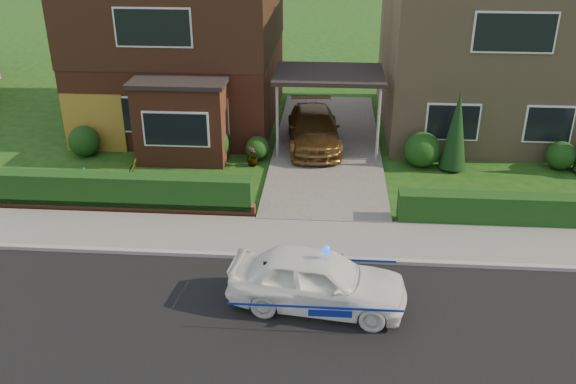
{
  "coord_description": "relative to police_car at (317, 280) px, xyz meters",
  "views": [
    {
      "loc": [
        0.12,
        -9.96,
        8.08
      ],
      "look_at": [
        -0.88,
        3.5,
        1.67
      ],
      "focal_mm": 38.0,
      "sensor_mm": 36.0,
      "label": 1
    }
  ],
  "objects": [
    {
      "name": "potted_plant_c",
      "position": [
        -2.43,
        7.8,
        -0.33
      ],
      "size": [
        0.43,
        0.43,
        0.67
      ],
      "primitive_type": "imported",
      "rotation": [
        0.0,
        0.0,
        1.75
      ],
      "color": "gray",
      "rests_on": "ground"
    },
    {
      "name": "conifer_a",
      "position": [
        4.27,
        8.0,
        0.64
      ],
      "size": [
        0.9,
        0.9,
        2.6
      ],
      "primitive_type": "cone",
      "color": "black",
      "rests_on": "ground"
    },
    {
      "name": "shrub_left_far",
      "position": [
        -8.43,
        8.3,
        -0.12
      ],
      "size": [
        1.08,
        1.08,
        1.08
      ],
      "primitive_type": "sphere",
      "color": "#1A3912",
      "rests_on": "ground"
    },
    {
      "name": "hedge_right",
      "position": [
        5.87,
        4.15,
        -0.66
      ],
      "size": [
        7.5,
        0.55,
        0.8
      ],
      "primitive_type": "cube",
      "color": "#1A3912",
      "rests_on": "ground"
    },
    {
      "name": "shrub_right_near",
      "position": [
        3.27,
        8.2,
        -0.06
      ],
      "size": [
        1.2,
        1.2,
        1.2
      ],
      "primitive_type": "sphere",
      "color": "#1A3912",
      "rests_on": "ground"
    },
    {
      "name": "road",
      "position": [
        0.07,
        -1.2,
        -0.66
      ],
      "size": [
        60.0,
        6.0,
        0.02
      ],
      "primitive_type": "cube",
      "color": "black",
      "rests_on": "ground"
    },
    {
      "name": "shrub_left_near",
      "position": [
        -2.33,
        8.4,
        -0.24
      ],
      "size": [
        0.84,
        0.84,
        0.84
      ],
      "primitive_type": "sphere",
      "color": "#1A3912",
      "rests_on": "ground"
    },
    {
      "name": "potted_plant_a",
      "position": [
        -7.26,
        5.19,
        -0.25
      ],
      "size": [
        0.47,
        0.34,
        0.82
      ],
      "primitive_type": "imported",
      "rotation": [
        0.0,
        0.0,
        0.12
      ],
      "color": "gray",
      "rests_on": "ground"
    },
    {
      "name": "garage_door",
      "position": [
        -8.18,
        8.76,
        0.39
      ],
      "size": [
        2.2,
        0.1,
        2.1
      ],
      "primitive_type": "cube",
      "color": "olive",
      "rests_on": "ground"
    },
    {
      "name": "driveway_car",
      "position": [
        -0.43,
        9.58,
        0.1
      ],
      "size": [
        2.19,
        4.56,
        1.28
      ],
      "primitive_type": "imported",
      "rotation": [
        0.0,
        0.0,
        0.09
      ],
      "color": "brown",
      "rests_on": "driveway"
    },
    {
      "name": "sidewalk",
      "position": [
        0.07,
        2.9,
        -0.61
      ],
      "size": [
        60.0,
        2.0,
        0.1
      ],
      "primitive_type": "cube",
      "color": "slate",
      "rests_on": "ground"
    },
    {
      "name": "potted_plant_b",
      "position": [
        -6.04,
        6.07,
        -0.26
      ],
      "size": [
        0.56,
        0.53,
        0.81
      ],
      "primitive_type": "imported",
      "rotation": [
        0.0,
        0.0,
        1.05
      ],
      "color": "gray",
      "rests_on": "ground"
    },
    {
      "name": "carport_link",
      "position": [
        0.07,
        9.75,
        1.99
      ],
      "size": [
        3.8,
        3.0,
        2.77
      ],
      "color": "black",
      "rests_on": "ground"
    },
    {
      "name": "ground",
      "position": [
        0.07,
        -1.2,
        -0.66
      ],
      "size": [
        120.0,
        120.0,
        0.0
      ],
      "primitive_type": "plane",
      "color": "#144612",
      "rests_on": "ground"
    },
    {
      "name": "shrub_right_mid",
      "position": [
        7.87,
        8.3,
        -0.18
      ],
      "size": [
        0.96,
        0.96,
        0.96
      ],
      "primitive_type": "sphere",
      "color": "#1A3912",
      "rests_on": "ground"
    },
    {
      "name": "hedge_left",
      "position": [
        -5.73,
        4.25,
        -0.66
      ],
      "size": [
        7.5,
        0.55,
        0.9
      ],
      "primitive_type": "cube",
      "color": "#1A3912",
      "rests_on": "ground"
    },
    {
      "name": "house_right",
      "position": [
        5.87,
        12.79,
        3.0
      ],
      "size": [
        7.5,
        8.06,
        7.25
      ],
      "color": "#957B5B",
      "rests_on": "ground"
    },
    {
      "name": "kerb",
      "position": [
        0.07,
        1.85,
        -0.6
      ],
      "size": [
        60.0,
        0.16,
        0.12
      ],
      "primitive_type": "cube",
      "color": "#9E9993",
      "rests_on": "ground"
    },
    {
      "name": "dwarf_wall",
      "position": [
        -5.73,
        4.1,
        -0.48
      ],
      "size": [
        7.7,
        0.25,
        0.36
      ],
      "primitive_type": "cube",
      "color": "brown",
      "rests_on": "ground"
    },
    {
      "name": "police_car",
      "position": [
        0.0,
        0.0,
        0.0
      ],
      "size": [
        3.57,
        4.05,
        1.49
      ],
      "rotation": [
        0.0,
        0.0,
        1.44
      ],
      "color": "white",
      "rests_on": "ground"
    },
    {
      "name": "house_left",
      "position": [
        -5.71,
        12.7,
        3.15
      ],
      "size": [
        7.5,
        9.53,
        7.25
      ],
      "color": "brown",
      "rests_on": "ground"
    },
    {
      "name": "shrub_left_mid",
      "position": [
        -3.93,
        8.1,
        -0.0
      ],
      "size": [
        1.32,
        1.32,
        1.32
      ],
      "primitive_type": "sphere",
      "color": "#1A3912",
      "rests_on": "ground"
    },
    {
      "name": "driveway",
      "position": [
        0.07,
        9.8,
        -0.6
      ],
      "size": [
        3.8,
        12.0,
        0.12
      ],
      "primitive_type": "cube",
      "color": "#666059",
      "rests_on": "ground"
    }
  ]
}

